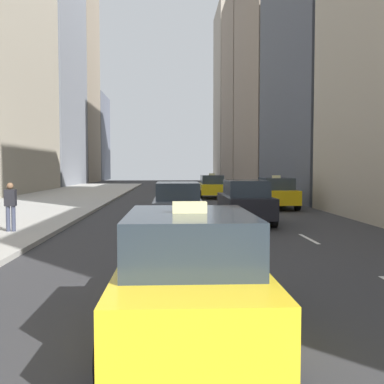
{
  "coord_description": "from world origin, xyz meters",
  "views": [
    {
      "loc": [
        0.97,
        -0.19,
        2.31
      ],
      "look_at": [
        1.68,
        15.4,
        1.45
      ],
      "focal_mm": 42.0,
      "sensor_mm": 36.0,
      "label": 1
    }
  ],
  "objects_px": {
    "taxi_lead": "(275,193)",
    "sedan_black_near": "(177,204)",
    "sedan_silver_behind": "(245,201)",
    "taxi_second": "(189,274)",
    "taxi_third": "(212,186)",
    "pedestrian_far_walking": "(10,204)"
  },
  "relations": [
    {
      "from": "taxi_lead",
      "to": "pedestrian_far_walking",
      "type": "xyz_separation_m",
      "value": [
        -11.26,
        -9.55,
        0.19
      ]
    },
    {
      "from": "taxi_second",
      "to": "taxi_third",
      "type": "relative_size",
      "value": 1.0
    },
    {
      "from": "taxi_second",
      "to": "sedan_silver_behind",
      "type": "bearing_deg",
      "value": 77.28
    },
    {
      "from": "taxi_lead",
      "to": "taxi_second",
      "type": "relative_size",
      "value": 1.0
    },
    {
      "from": "taxi_second",
      "to": "taxi_third",
      "type": "distance_m",
      "value": 27.89
    },
    {
      "from": "sedan_silver_behind",
      "to": "pedestrian_far_walking",
      "type": "xyz_separation_m",
      "value": [
        -8.46,
        -2.99,
        0.16
      ]
    },
    {
      "from": "taxi_second",
      "to": "pedestrian_far_walking",
      "type": "distance_m",
      "value": 10.99
    },
    {
      "from": "pedestrian_far_walking",
      "to": "taxi_second",
      "type": "bearing_deg",
      "value": -58.96
    },
    {
      "from": "taxi_second",
      "to": "sedan_black_near",
      "type": "relative_size",
      "value": 0.97
    },
    {
      "from": "taxi_lead",
      "to": "sedan_black_near",
      "type": "relative_size",
      "value": 0.97
    },
    {
      "from": "taxi_second",
      "to": "sedan_black_near",
      "type": "height_order",
      "value": "taxi_second"
    },
    {
      "from": "sedan_black_near",
      "to": "taxi_lead",
      "type": "bearing_deg",
      "value": 53.78
    },
    {
      "from": "taxi_third",
      "to": "pedestrian_far_walking",
      "type": "relative_size",
      "value": 2.67
    },
    {
      "from": "taxi_second",
      "to": "sedan_silver_behind",
      "type": "relative_size",
      "value": 0.96
    },
    {
      "from": "sedan_silver_behind",
      "to": "taxi_second",
      "type": "bearing_deg",
      "value": -102.72
    },
    {
      "from": "taxi_lead",
      "to": "sedan_silver_behind",
      "type": "relative_size",
      "value": 0.96
    },
    {
      "from": "taxi_second",
      "to": "taxi_third",
      "type": "xyz_separation_m",
      "value": [
        2.8,
        27.75,
        0.0
      ]
    },
    {
      "from": "taxi_third",
      "to": "sedan_silver_behind",
      "type": "distance_m",
      "value": 15.35
    },
    {
      "from": "taxi_lead",
      "to": "taxi_third",
      "type": "height_order",
      "value": "same"
    },
    {
      "from": "taxi_lead",
      "to": "sedan_black_near",
      "type": "xyz_separation_m",
      "value": [
        -5.6,
        -7.64,
        0.0
      ]
    },
    {
      "from": "taxi_third",
      "to": "sedan_silver_behind",
      "type": "height_order",
      "value": "taxi_third"
    },
    {
      "from": "taxi_second",
      "to": "pedestrian_far_walking",
      "type": "height_order",
      "value": "taxi_second"
    }
  ]
}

